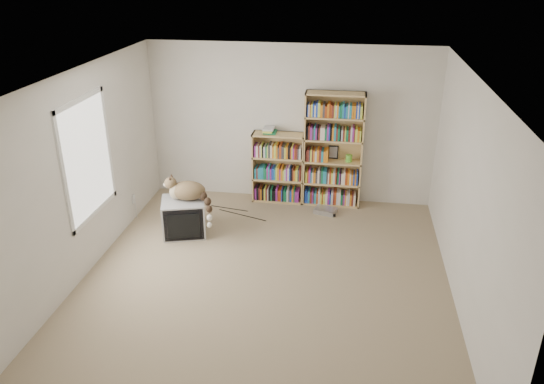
# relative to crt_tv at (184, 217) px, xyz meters

# --- Properties ---
(floor) EXTENTS (4.50, 5.00, 0.01)m
(floor) POSITION_rel_crt_tv_xyz_m (1.35, -1.02, -0.26)
(floor) COLOR tan
(floor) RESTS_ON ground
(wall_back) EXTENTS (4.50, 0.02, 2.50)m
(wall_back) POSITION_rel_crt_tv_xyz_m (1.35, 1.48, 0.99)
(wall_back) COLOR silver
(wall_back) RESTS_ON floor
(wall_front) EXTENTS (4.50, 0.02, 2.50)m
(wall_front) POSITION_rel_crt_tv_xyz_m (1.35, -3.52, 0.99)
(wall_front) COLOR silver
(wall_front) RESTS_ON floor
(wall_left) EXTENTS (0.02, 5.00, 2.50)m
(wall_left) POSITION_rel_crt_tv_xyz_m (-0.90, -1.02, 0.99)
(wall_left) COLOR silver
(wall_left) RESTS_ON floor
(wall_right) EXTENTS (0.02, 5.00, 2.50)m
(wall_right) POSITION_rel_crt_tv_xyz_m (3.60, -1.02, 0.99)
(wall_right) COLOR silver
(wall_right) RESTS_ON floor
(ceiling) EXTENTS (4.50, 5.00, 0.02)m
(ceiling) POSITION_rel_crt_tv_xyz_m (1.35, -1.02, 2.24)
(ceiling) COLOR white
(ceiling) RESTS_ON wall_back
(window) EXTENTS (0.02, 1.22, 1.52)m
(window) POSITION_rel_crt_tv_xyz_m (-0.89, -0.82, 1.14)
(window) COLOR white
(window) RESTS_ON wall_left
(crt_tv) EXTENTS (0.72, 0.69, 0.52)m
(crt_tv) POSITION_rel_crt_tv_xyz_m (0.00, 0.00, 0.00)
(crt_tv) COLOR #9C9B9E
(crt_tv) RESTS_ON floor
(cat) EXTENTS (0.76, 0.53, 0.59)m
(cat) POSITION_rel_crt_tv_xyz_m (0.13, 0.01, 0.36)
(cat) COLOR #372416
(cat) RESTS_ON crt_tv
(bookcase_tall) EXTENTS (0.91, 0.30, 1.82)m
(bookcase_tall) POSITION_rel_crt_tv_xyz_m (2.04, 1.34, 0.60)
(bookcase_tall) COLOR tan
(bookcase_tall) RESTS_ON floor
(bookcase_short) EXTENTS (0.83, 0.30, 1.14)m
(bookcase_short) POSITION_rel_crt_tv_xyz_m (1.18, 1.34, 0.26)
(bookcase_short) COLOR tan
(bookcase_short) RESTS_ON floor
(book_stack) EXTENTS (0.21, 0.27, 0.09)m
(book_stack) POSITION_rel_crt_tv_xyz_m (1.03, 1.35, 0.92)
(book_stack) COLOR #A53A16
(book_stack) RESTS_ON bookcase_short
(green_mug) EXTENTS (0.10, 0.10, 0.11)m
(green_mug) POSITION_rel_crt_tv_xyz_m (2.29, 1.32, 0.54)
(green_mug) COLOR #5FBD36
(green_mug) RESTS_ON bookcase_tall
(framed_print) EXTENTS (0.16, 0.05, 0.21)m
(framed_print) POSITION_rel_crt_tv_xyz_m (2.04, 1.42, 0.59)
(framed_print) COLOR black
(framed_print) RESTS_ON bookcase_tall
(dvd_player) EXTENTS (0.37, 0.31, 0.07)m
(dvd_player) POSITION_rel_crt_tv_xyz_m (1.98, 0.96, -0.22)
(dvd_player) COLOR #A6A6AB
(dvd_player) RESTS_ON floor
(wall_outlet) EXTENTS (0.01, 0.08, 0.13)m
(wall_outlet) POSITION_rel_crt_tv_xyz_m (-0.89, 0.34, 0.06)
(wall_outlet) COLOR silver
(wall_outlet) RESTS_ON wall_left
(floor_cables) EXTENTS (1.20, 0.70, 0.01)m
(floor_cables) POSITION_rel_crt_tv_xyz_m (0.98, 0.68, -0.25)
(floor_cables) COLOR black
(floor_cables) RESTS_ON floor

